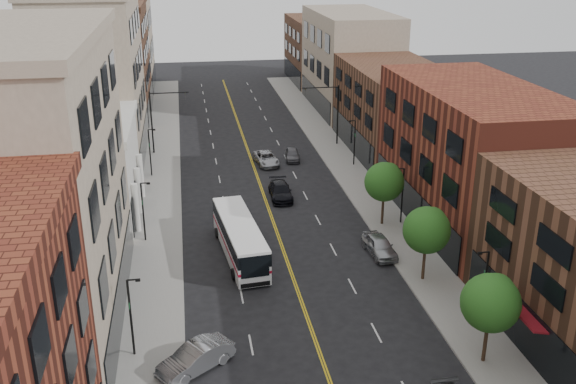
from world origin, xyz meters
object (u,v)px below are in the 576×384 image
car_parked_far (379,246)px  car_lane_a (280,191)px  city_bus (240,236)px  car_lane_c (292,154)px  car_lane_behind (232,210)px  car_angle_b (196,358)px  car_lane_b (266,158)px

car_parked_far → car_lane_a: 14.39m
city_bus → car_lane_c: bearing=64.7°
city_bus → car_lane_behind: city_bus is taller
city_bus → car_angle_b: 14.63m
car_lane_b → car_lane_c: (3.12, 1.03, -0.03)m
car_parked_far → car_lane_behind: car_parked_far is taller
city_bus → car_parked_far: size_ratio=2.54×
car_lane_behind → car_angle_b: bearing=74.0°
car_lane_behind → car_lane_a: (5.03, 3.71, 0.08)m
car_lane_c → car_lane_b: bearing=-155.9°
city_bus → car_lane_behind: size_ratio=2.92×
car_lane_c → car_angle_b: bearing=-102.2°
car_lane_a → car_lane_b: size_ratio=1.02×
car_lane_a → car_lane_c: size_ratio=1.30×
car_lane_behind → car_lane_c: size_ratio=1.02×
city_bus → car_lane_b: bearing=71.3°
car_parked_far → car_lane_b: 24.22m
car_parked_far → car_angle_b: bearing=-144.5°
car_angle_b → car_lane_b: size_ratio=0.97×
city_bus → car_lane_c: city_bus is taller
car_parked_far → car_lane_a: (-5.90, 13.12, -0.04)m
car_angle_b → car_lane_b: 37.07m
car_angle_b → car_lane_behind: bearing=134.4°
car_lane_a → car_lane_c: car_lane_a is taller
city_bus → car_lane_behind: 7.90m
car_lane_behind → car_lane_a: bearing=-149.6°
city_bus → car_lane_a: (5.00, 11.54, -0.95)m
car_lane_behind → car_lane_c: 17.17m
car_angle_b → car_lane_a: size_ratio=0.95×
city_bus → car_lane_c: 24.36m
car_lane_c → car_lane_behind: bearing=-112.6°
car_parked_far → car_lane_a: bearing=109.5°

